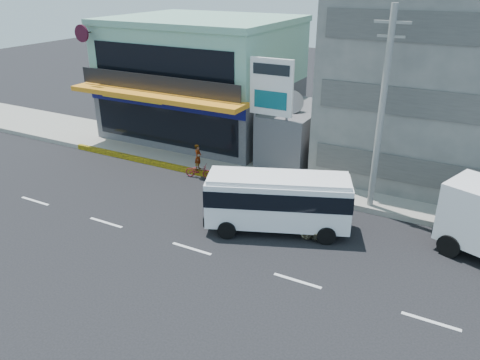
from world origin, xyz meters
The scene contains 10 objects.
ground centered at (0.00, 0.00, 0.00)m, with size 120.00×120.00×0.00m, color black.
sidewalk centered at (5.00, 9.50, 0.15)m, with size 70.00×5.00×0.30m, color gray.
shop_building centered at (-8.00, 13.95, 4.00)m, with size 12.40×11.70×8.00m.
gap_structure centered at (0.00, 12.00, 1.75)m, with size 3.00×6.00×3.50m, color #414145.
satellite_dish centered at (0.00, 11.00, 3.58)m, with size 1.50×1.50×0.15m, color slate.
billboard centered at (-0.50, 9.20, 4.93)m, with size 2.60×0.18×6.90m.
utility_pole_near centered at (6.00, 7.40, 5.15)m, with size 1.60×0.30×10.00m.
minibus centered at (2.63, 3.32, 1.65)m, with size 6.91×4.40×2.76m.
sedan centered at (3.00, 4.24, 0.73)m, with size 1.73×4.30×1.46m, color beige.
motorcycle_rider centered at (-4.00, 6.80, 0.68)m, with size 1.70×0.92×2.07m.
Camera 1 is at (10.20, -14.54, 11.16)m, focal length 35.00 mm.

